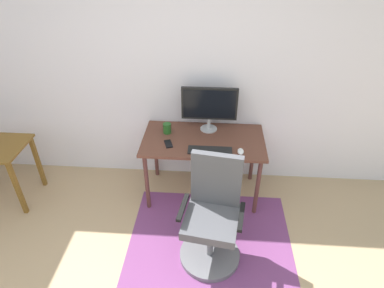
{
  "coord_description": "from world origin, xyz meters",
  "views": [
    {
      "loc": [
        0.42,
        -1.02,
        2.54
      ],
      "look_at": [
        0.24,
        1.54,
        0.82
      ],
      "focal_mm": 30.47,
      "sensor_mm": 36.0,
      "label": 1
    }
  ],
  "objects_px": {
    "cell_phone": "(168,144)",
    "keyboard": "(210,150)",
    "office_chair": "(212,221)",
    "monitor": "(209,105)",
    "desk": "(203,145)",
    "coffee_cup": "(167,128)",
    "computer_mouse": "(241,151)"
  },
  "relations": [
    {
      "from": "coffee_cup",
      "to": "cell_phone",
      "type": "height_order",
      "value": "coffee_cup"
    },
    {
      "from": "monitor",
      "to": "computer_mouse",
      "type": "distance_m",
      "value": 0.59
    },
    {
      "from": "desk",
      "to": "monitor",
      "type": "relative_size",
      "value": 2.17
    },
    {
      "from": "desk",
      "to": "coffee_cup",
      "type": "xyz_separation_m",
      "value": [
        -0.39,
        0.1,
        0.13
      ]
    },
    {
      "from": "desk",
      "to": "monitor",
      "type": "bearing_deg",
      "value": 76.47
    },
    {
      "from": "desk",
      "to": "cell_phone",
      "type": "xyz_separation_m",
      "value": [
        -0.35,
        -0.12,
        0.08
      ]
    },
    {
      "from": "computer_mouse",
      "to": "desk",
      "type": "bearing_deg",
      "value": 148.99
    },
    {
      "from": "desk",
      "to": "computer_mouse",
      "type": "xyz_separation_m",
      "value": [
        0.37,
        -0.22,
        0.1
      ]
    },
    {
      "from": "cell_phone",
      "to": "monitor",
      "type": "bearing_deg",
      "value": 20.49
    },
    {
      "from": "coffee_cup",
      "to": "cell_phone",
      "type": "xyz_separation_m",
      "value": [
        0.04,
        -0.22,
        -0.05
      ]
    },
    {
      "from": "office_chair",
      "to": "monitor",
      "type": "bearing_deg",
      "value": 102.38
    },
    {
      "from": "cell_phone",
      "to": "keyboard",
      "type": "bearing_deg",
      "value": -30.86
    },
    {
      "from": "keyboard",
      "to": "monitor",
      "type": "bearing_deg",
      "value": 93.47
    },
    {
      "from": "desk",
      "to": "office_chair",
      "type": "bearing_deg",
      "value": -81.98
    },
    {
      "from": "desk",
      "to": "coffee_cup",
      "type": "distance_m",
      "value": 0.42
    },
    {
      "from": "desk",
      "to": "keyboard",
      "type": "relative_size",
      "value": 2.91
    },
    {
      "from": "coffee_cup",
      "to": "keyboard",
      "type": "bearing_deg",
      "value": -34.06
    },
    {
      "from": "monitor",
      "to": "cell_phone",
      "type": "height_order",
      "value": "monitor"
    },
    {
      "from": "monitor",
      "to": "computer_mouse",
      "type": "height_order",
      "value": "monitor"
    },
    {
      "from": "computer_mouse",
      "to": "cell_phone",
      "type": "xyz_separation_m",
      "value": [
        -0.72,
        0.1,
        -0.01
      ]
    },
    {
      "from": "desk",
      "to": "computer_mouse",
      "type": "relative_size",
      "value": 12.04
    },
    {
      "from": "desk",
      "to": "keyboard",
      "type": "xyz_separation_m",
      "value": [
        0.07,
        -0.21,
        0.09
      ]
    },
    {
      "from": "monitor",
      "to": "coffee_cup",
      "type": "xyz_separation_m",
      "value": [
        -0.44,
        -0.1,
        -0.24
      ]
    },
    {
      "from": "cell_phone",
      "to": "office_chair",
      "type": "height_order",
      "value": "office_chair"
    },
    {
      "from": "desk",
      "to": "cell_phone",
      "type": "height_order",
      "value": "cell_phone"
    },
    {
      "from": "desk",
      "to": "monitor",
      "type": "height_order",
      "value": "monitor"
    },
    {
      "from": "coffee_cup",
      "to": "office_chair",
      "type": "distance_m",
      "value": 1.11
    },
    {
      "from": "keyboard",
      "to": "computer_mouse",
      "type": "distance_m",
      "value": 0.3
    },
    {
      "from": "keyboard",
      "to": "cell_phone",
      "type": "xyz_separation_m",
      "value": [
        -0.42,
        0.09,
        -0.0
      ]
    },
    {
      "from": "monitor",
      "to": "coffee_cup",
      "type": "relative_size",
      "value": 5.34
    },
    {
      "from": "keyboard",
      "to": "office_chair",
      "type": "height_order",
      "value": "office_chair"
    },
    {
      "from": "computer_mouse",
      "to": "office_chair",
      "type": "bearing_deg",
      "value": -112.66
    }
  ]
}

